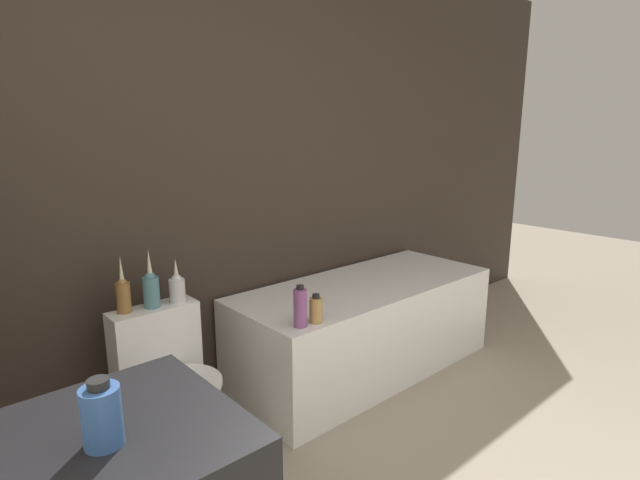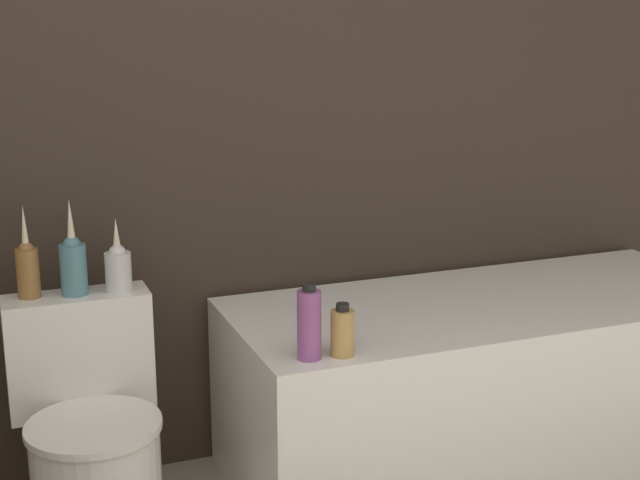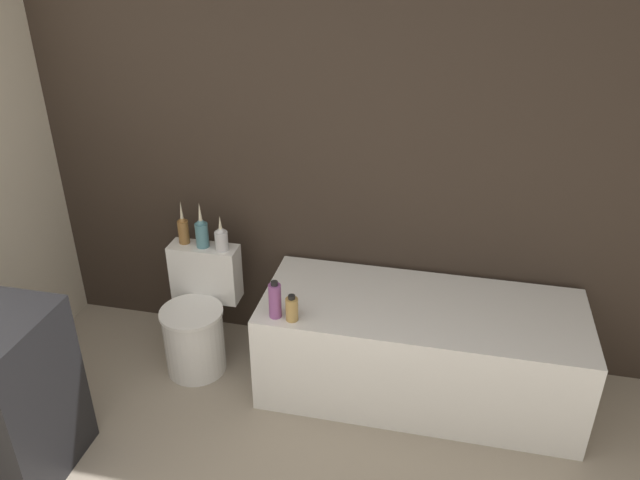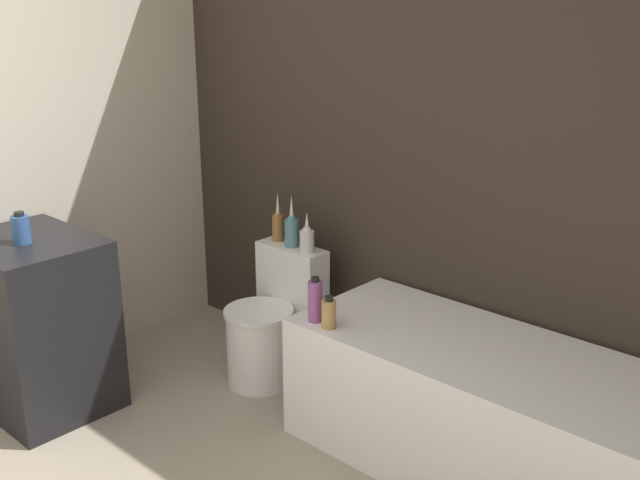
{
  "view_description": "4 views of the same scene",
  "coord_description": "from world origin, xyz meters",
  "px_view_note": "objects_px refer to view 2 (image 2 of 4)",
  "views": [
    {
      "loc": [
        -1.46,
        -0.15,
        1.51
      ],
      "look_at": [
        0.13,
        1.64,
        0.96
      ],
      "focal_mm": 28.0,
      "sensor_mm": 36.0,
      "label": 1
    },
    {
      "loc": [
        -0.83,
        -0.48,
        1.44
      ],
      "look_at": [
        0.03,
        1.7,
        0.86
      ],
      "focal_mm": 50.0,
      "sensor_mm": 36.0,
      "label": 2
    },
    {
      "loc": [
        0.74,
        -0.91,
        2.41
      ],
      "look_at": [
        0.17,
        1.65,
        1.0
      ],
      "focal_mm": 35.0,
      "sensor_mm": 36.0,
      "label": 3
    },
    {
      "loc": [
        2.01,
        -0.62,
        1.93
      ],
      "look_at": [
        -0.08,
        1.66,
        0.92
      ],
      "focal_mm": 42.0,
      "sensor_mm": 36.0,
      "label": 4
    }
  ],
  "objects_px": {
    "bathtub": "(489,381)",
    "vase_bronze": "(118,266)",
    "shampoo_bottle_short": "(342,332)",
    "vase_gold": "(27,267)",
    "shampoo_bottle_tall": "(309,324)",
    "toilet": "(92,448)",
    "vase_silver": "(73,263)"
  },
  "relations": [
    {
      "from": "toilet",
      "to": "shampoo_bottle_short",
      "type": "bearing_deg",
      "value": -21.21
    },
    {
      "from": "vase_gold",
      "to": "vase_silver",
      "type": "relative_size",
      "value": 0.96
    },
    {
      "from": "shampoo_bottle_short",
      "to": "vase_bronze",
      "type": "bearing_deg",
      "value": 141.66
    },
    {
      "from": "shampoo_bottle_tall",
      "to": "shampoo_bottle_short",
      "type": "height_order",
      "value": "shampoo_bottle_tall"
    },
    {
      "from": "vase_silver",
      "to": "shampoo_bottle_short",
      "type": "relative_size",
      "value": 1.89
    },
    {
      "from": "vase_bronze",
      "to": "shampoo_bottle_short",
      "type": "relative_size",
      "value": 1.47
    },
    {
      "from": "vase_gold",
      "to": "vase_bronze",
      "type": "relative_size",
      "value": 1.24
    },
    {
      "from": "bathtub",
      "to": "vase_bronze",
      "type": "bearing_deg",
      "value": 173.24
    },
    {
      "from": "vase_gold",
      "to": "shampoo_bottle_tall",
      "type": "distance_m",
      "value": 0.8
    },
    {
      "from": "vase_bronze",
      "to": "shampoo_bottle_tall",
      "type": "relative_size",
      "value": 1.03
    },
    {
      "from": "vase_gold",
      "to": "vase_silver",
      "type": "height_order",
      "value": "vase_silver"
    },
    {
      "from": "shampoo_bottle_tall",
      "to": "shampoo_bottle_short",
      "type": "bearing_deg",
      "value": -7.15
    },
    {
      "from": "bathtub",
      "to": "vase_silver",
      "type": "xyz_separation_m",
      "value": [
        -1.28,
        0.15,
        0.49
      ]
    },
    {
      "from": "toilet",
      "to": "shampoo_bottle_short",
      "type": "height_order",
      "value": "shampoo_bottle_short"
    },
    {
      "from": "toilet",
      "to": "vase_bronze",
      "type": "bearing_deg",
      "value": 53.22
    },
    {
      "from": "vase_gold",
      "to": "vase_bronze",
      "type": "height_order",
      "value": "vase_gold"
    },
    {
      "from": "shampoo_bottle_tall",
      "to": "vase_silver",
      "type": "bearing_deg",
      "value": 143.16
    },
    {
      "from": "bathtub",
      "to": "vase_gold",
      "type": "distance_m",
      "value": 1.49
    },
    {
      "from": "vase_gold",
      "to": "shampoo_bottle_short",
      "type": "distance_m",
      "value": 0.89
    },
    {
      "from": "vase_bronze",
      "to": "shampoo_bottle_tall",
      "type": "bearing_deg",
      "value": -42.96
    },
    {
      "from": "toilet",
      "to": "vase_bronze",
      "type": "xyz_separation_m",
      "value": [
        0.12,
        0.16,
        0.46
      ]
    },
    {
      "from": "vase_bronze",
      "to": "shampoo_bottle_tall",
      "type": "xyz_separation_m",
      "value": [
        0.43,
        -0.4,
        -0.1
      ]
    },
    {
      "from": "vase_gold",
      "to": "shampoo_bottle_short",
      "type": "bearing_deg",
      "value": -30.14
    },
    {
      "from": "toilet",
      "to": "vase_gold",
      "type": "distance_m",
      "value": 0.53
    },
    {
      "from": "bathtub",
      "to": "vase_bronze",
      "type": "relative_size",
      "value": 7.97
    },
    {
      "from": "toilet",
      "to": "shampoo_bottle_tall",
      "type": "distance_m",
      "value": 0.7
    },
    {
      "from": "vase_silver",
      "to": "bathtub",
      "type": "bearing_deg",
      "value": -6.69
    },
    {
      "from": "shampoo_bottle_tall",
      "to": "vase_bronze",
      "type": "bearing_deg",
      "value": 137.04
    },
    {
      "from": "vase_silver",
      "to": "shampoo_bottle_tall",
      "type": "height_order",
      "value": "vase_silver"
    },
    {
      "from": "vase_silver",
      "to": "shampoo_bottle_short",
      "type": "xyz_separation_m",
      "value": [
        0.64,
        -0.42,
        -0.15
      ]
    },
    {
      "from": "bathtub",
      "to": "vase_silver",
      "type": "distance_m",
      "value": 1.38
    },
    {
      "from": "shampoo_bottle_short",
      "to": "vase_silver",
      "type": "bearing_deg",
      "value": 146.53
    }
  ]
}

